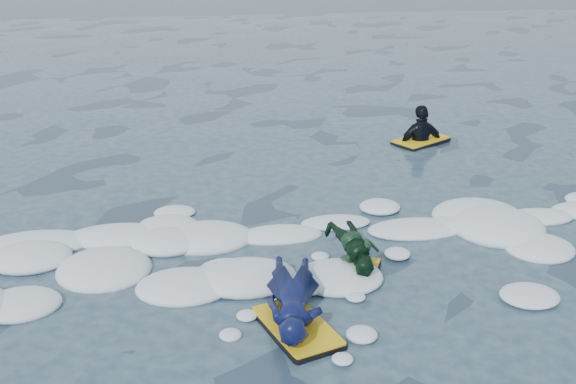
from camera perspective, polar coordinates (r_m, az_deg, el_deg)
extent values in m
plane|color=#162B35|center=(8.07, 2.65, -7.52)|extent=(120.00, 120.00, 0.00)
cube|color=black|center=(7.28, 0.72, -10.72)|extent=(0.89, 1.18, 0.05)
cube|color=gold|center=(7.26, 0.72, -10.48)|extent=(0.87, 1.15, 0.02)
imported|color=#0C0F54|center=(7.39, 0.45, -8.42)|extent=(0.77, 1.63, 0.38)
cube|color=black|center=(8.34, 5.65, -6.33)|extent=(0.65, 0.82, 0.04)
cube|color=gold|center=(8.33, 5.66, -6.18)|extent=(0.63, 0.80, 0.01)
cube|color=blue|center=(8.33, 5.66, -6.13)|extent=(0.39, 0.68, 0.00)
imported|color=#103C1C|center=(8.43, 5.41, -4.52)|extent=(0.57, 1.10, 0.41)
cube|color=black|center=(13.03, 10.44, 3.97)|extent=(1.17, 1.03, 0.05)
cube|color=gold|center=(13.01, 10.45, 4.11)|extent=(1.14, 1.00, 0.02)
imported|color=black|center=(13.06, 10.41, 3.48)|extent=(0.95, 0.52, 1.54)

